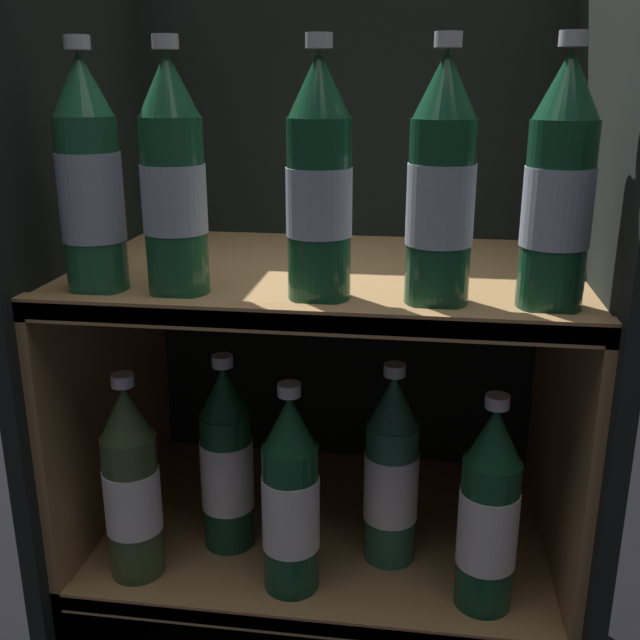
{
  "coord_description": "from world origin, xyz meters",
  "views": [
    {
      "loc": [
        0.12,
        -0.68,
        0.8
      ],
      "look_at": [
        0.0,
        0.14,
        0.54
      ],
      "focal_mm": 42.0,
      "sensor_mm": 36.0,
      "label": 1
    }
  ],
  "objects_px": {
    "bottle_lower_front_0": "(132,487)",
    "bottle_lower_back_1": "(391,474)",
    "bottle_upper_front_0": "(90,182)",
    "bottle_lower_front_2": "(489,515)",
    "bottle_upper_front_2": "(319,185)",
    "bottle_upper_front_3": "(441,188)",
    "bottle_upper_front_1": "(173,183)",
    "bottle_upper_front_4": "(559,190)",
    "bottle_lower_back_0": "(227,462)",
    "bottle_lower_front_1": "(291,499)"
  },
  "relations": [
    {
      "from": "bottle_upper_front_0",
      "to": "bottle_upper_front_4",
      "type": "distance_m",
      "value": 0.47
    },
    {
      "from": "bottle_upper_front_2",
      "to": "bottle_upper_front_3",
      "type": "distance_m",
      "value": 0.12
    },
    {
      "from": "bottle_lower_front_2",
      "to": "bottle_upper_front_1",
      "type": "bearing_deg",
      "value": 180.0
    },
    {
      "from": "bottle_lower_front_0",
      "to": "bottle_upper_front_1",
      "type": "bearing_deg",
      "value": 0.0
    },
    {
      "from": "bottle_upper_front_0",
      "to": "bottle_lower_back_1",
      "type": "distance_m",
      "value": 0.48
    },
    {
      "from": "bottle_lower_front_0",
      "to": "bottle_lower_back_1",
      "type": "height_order",
      "value": "same"
    },
    {
      "from": "bottle_upper_front_0",
      "to": "bottle_lower_front_1",
      "type": "height_order",
      "value": "bottle_upper_front_0"
    },
    {
      "from": "bottle_lower_front_1",
      "to": "bottle_lower_front_2",
      "type": "height_order",
      "value": "same"
    },
    {
      "from": "bottle_upper_front_0",
      "to": "bottle_upper_front_1",
      "type": "relative_size",
      "value": 1.0
    },
    {
      "from": "bottle_upper_front_1",
      "to": "bottle_lower_front_2",
      "type": "relative_size",
      "value": 1.0
    },
    {
      "from": "bottle_lower_back_1",
      "to": "bottle_lower_front_0",
      "type": "bearing_deg",
      "value": -166.08
    },
    {
      "from": "bottle_lower_back_1",
      "to": "bottle_upper_front_2",
      "type": "bearing_deg",
      "value": -136.22
    },
    {
      "from": "bottle_lower_front_1",
      "to": "bottle_lower_front_0",
      "type": "bearing_deg",
      "value": -180.0
    },
    {
      "from": "bottle_upper_front_1",
      "to": "bottle_upper_front_4",
      "type": "xyz_separation_m",
      "value": [
        0.38,
        0.0,
        -0.0
      ]
    },
    {
      "from": "bottle_lower_back_0",
      "to": "bottle_upper_front_2",
      "type": "bearing_deg",
      "value": -30.21
    },
    {
      "from": "bottle_lower_back_0",
      "to": "bottle_lower_back_1",
      "type": "distance_m",
      "value": 0.21
    },
    {
      "from": "bottle_upper_front_4",
      "to": "bottle_upper_front_1",
      "type": "bearing_deg",
      "value": 180.0
    },
    {
      "from": "bottle_lower_front_1",
      "to": "bottle_lower_front_2",
      "type": "bearing_deg",
      "value": 0.0
    },
    {
      "from": "bottle_upper_front_4",
      "to": "bottle_lower_back_0",
      "type": "xyz_separation_m",
      "value": [
        -0.36,
        0.07,
        -0.36
      ]
    },
    {
      "from": "bottle_upper_front_4",
      "to": "bottle_lower_back_0",
      "type": "distance_m",
      "value": 0.51
    },
    {
      "from": "bottle_upper_front_4",
      "to": "bottle_upper_front_0",
      "type": "bearing_deg",
      "value": -180.0
    },
    {
      "from": "bottle_upper_front_4",
      "to": "bottle_lower_front_1",
      "type": "bearing_deg",
      "value": 180.0
    },
    {
      "from": "bottle_upper_front_2",
      "to": "bottle_lower_back_1",
      "type": "xyz_separation_m",
      "value": [
        0.08,
        0.07,
        -0.36
      ]
    },
    {
      "from": "bottle_upper_front_0",
      "to": "bottle_lower_back_0",
      "type": "height_order",
      "value": "bottle_upper_front_0"
    },
    {
      "from": "bottle_lower_front_0",
      "to": "bottle_lower_back_0",
      "type": "height_order",
      "value": "same"
    },
    {
      "from": "bottle_upper_front_1",
      "to": "bottle_lower_back_1",
      "type": "relative_size",
      "value": 1.0
    },
    {
      "from": "bottle_upper_front_0",
      "to": "bottle_lower_front_2",
      "type": "relative_size",
      "value": 1.0
    },
    {
      "from": "bottle_upper_front_2",
      "to": "bottle_upper_front_3",
      "type": "xyz_separation_m",
      "value": [
        0.12,
        0.0,
        -0.0
      ]
    },
    {
      "from": "bottle_upper_front_2",
      "to": "bottle_lower_front_1",
      "type": "relative_size",
      "value": 1.0
    },
    {
      "from": "bottle_upper_front_0",
      "to": "bottle_upper_front_4",
      "type": "height_order",
      "value": "same"
    },
    {
      "from": "bottle_upper_front_2",
      "to": "bottle_lower_front_2",
      "type": "height_order",
      "value": "bottle_upper_front_2"
    },
    {
      "from": "bottle_upper_front_2",
      "to": "bottle_lower_front_0",
      "type": "height_order",
      "value": "bottle_upper_front_2"
    },
    {
      "from": "bottle_upper_front_3",
      "to": "bottle_upper_front_1",
      "type": "bearing_deg",
      "value": 180.0
    },
    {
      "from": "bottle_upper_front_0",
      "to": "bottle_lower_back_0",
      "type": "distance_m",
      "value": 0.38
    },
    {
      "from": "bottle_upper_front_1",
      "to": "bottle_upper_front_2",
      "type": "height_order",
      "value": "same"
    },
    {
      "from": "bottle_lower_front_0",
      "to": "bottle_lower_front_2",
      "type": "distance_m",
      "value": 0.41
    },
    {
      "from": "bottle_upper_front_2",
      "to": "bottle_upper_front_3",
      "type": "height_order",
      "value": "same"
    },
    {
      "from": "bottle_upper_front_0",
      "to": "bottle_lower_front_1",
      "type": "bearing_deg",
      "value": 0.0
    },
    {
      "from": "bottle_upper_front_3",
      "to": "bottle_upper_front_4",
      "type": "bearing_deg",
      "value": 0.0
    },
    {
      "from": "bottle_upper_front_3",
      "to": "bottle_lower_front_2",
      "type": "distance_m",
      "value": 0.36
    },
    {
      "from": "bottle_lower_front_2",
      "to": "bottle_lower_back_1",
      "type": "bearing_deg",
      "value": 146.06
    },
    {
      "from": "bottle_upper_front_2",
      "to": "bottle_lower_front_2",
      "type": "bearing_deg",
      "value": 0.0
    },
    {
      "from": "bottle_lower_back_1",
      "to": "bottle_upper_front_4",
      "type": "bearing_deg",
      "value": -26.1
    },
    {
      "from": "bottle_upper_front_1",
      "to": "bottle_lower_back_0",
      "type": "relative_size",
      "value": 1.0
    },
    {
      "from": "bottle_upper_front_4",
      "to": "bottle_lower_front_1",
      "type": "distance_m",
      "value": 0.44
    },
    {
      "from": "bottle_lower_front_1",
      "to": "bottle_lower_back_1",
      "type": "relative_size",
      "value": 1.0
    },
    {
      "from": "bottle_lower_front_0",
      "to": "bottle_lower_front_1",
      "type": "bearing_deg",
      "value": 0.0
    },
    {
      "from": "bottle_upper_front_1",
      "to": "bottle_upper_front_3",
      "type": "bearing_deg",
      "value": -0.0
    },
    {
      "from": "bottle_lower_back_1",
      "to": "bottle_lower_back_0",
      "type": "bearing_deg",
      "value": 180.0
    },
    {
      "from": "bottle_upper_front_3",
      "to": "bottle_lower_front_0",
      "type": "distance_m",
      "value": 0.49
    }
  ]
}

